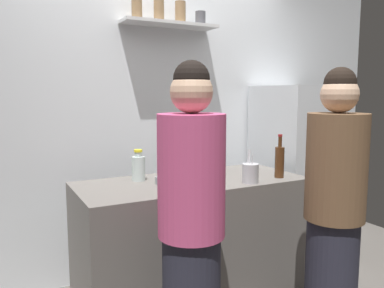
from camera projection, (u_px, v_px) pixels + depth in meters
name	position (u px, v px, depth m)	size (l,w,h in m)	color
back_wall_assembly	(153.00, 116.00, 3.27)	(4.80, 0.32, 2.60)	white
refrigerator	(294.00, 173.00, 3.54)	(0.58, 0.69, 1.56)	silver
counter	(192.00, 244.00, 2.72)	(1.56, 0.68, 0.91)	#66605B
baking_pan	(186.00, 181.00, 2.52)	(0.34, 0.24, 0.05)	gray
utensil_holder	(250.00, 173.00, 2.58)	(0.11, 0.11, 0.23)	#B2B2B7
wine_bottle_green_glass	(205.00, 157.00, 2.99)	(0.07, 0.07, 0.29)	#19471E
wine_bottle_amber_glass	(280.00, 161.00, 2.74)	(0.07, 0.07, 0.31)	#472814
water_bottle_plastic	(138.00, 167.00, 2.64)	(0.09, 0.09, 0.21)	silver
person_brown_jacket	(334.00, 213.00, 2.25)	(0.34, 0.34, 1.64)	#262633
person_pink_top	(191.00, 228.00, 1.97)	(0.34, 0.34, 1.65)	#262633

